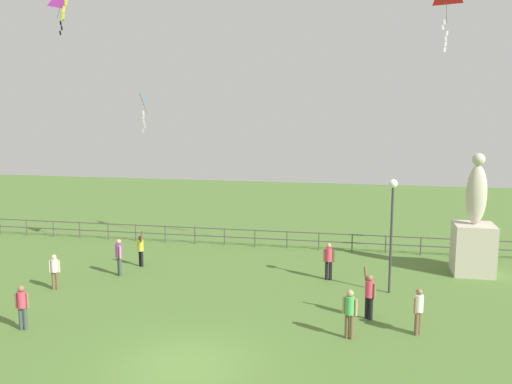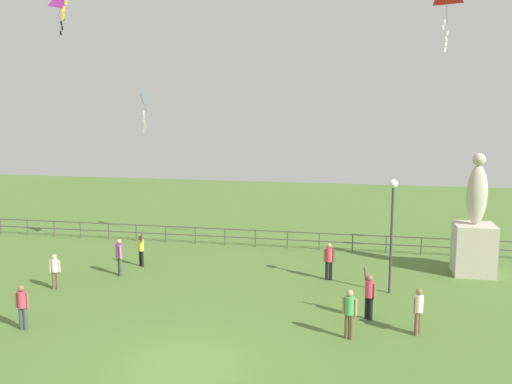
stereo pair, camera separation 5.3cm
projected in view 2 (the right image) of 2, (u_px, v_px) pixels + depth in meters
ground_plane at (185, 366)px, 16.10m from camera, size 80.00×80.00×0.00m
statue_monument at (474, 237)px, 24.72m from camera, size 1.76×1.76×5.52m
lamppost at (392, 212)px, 21.88m from camera, size 0.36×0.36×4.70m
person_0 at (350, 311)px, 17.82m from camera, size 0.49×0.31×1.67m
person_1 at (141, 248)px, 26.01m from camera, size 0.40×0.36×1.76m
person_2 at (22, 304)px, 18.58m from camera, size 0.47×0.29×1.57m
person_3 at (119, 255)px, 24.59m from camera, size 0.36×0.42×1.68m
person_4 at (329, 259)px, 23.95m from camera, size 0.50×0.31×1.66m
person_5 at (369, 293)px, 19.45m from camera, size 0.47×0.42×1.94m
person_6 at (55, 269)px, 22.72m from camera, size 0.43×0.28×1.50m
person_7 at (419, 308)px, 18.13m from camera, size 0.34×0.39×1.60m
kite_0 at (140, 96)px, 26.28m from camera, size 0.57×0.82×2.35m
kite_2 at (63, 0)px, 24.87m from camera, size 0.82×0.86×2.04m
waterfront_railing at (260, 236)px, 29.64m from camera, size 36.04×0.06×0.95m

